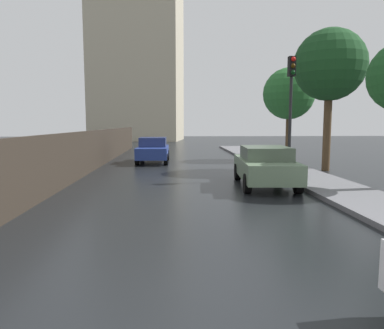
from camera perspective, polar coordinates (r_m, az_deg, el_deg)
The scene contains 7 objects.
ground at distance 4.55m, azimuth 2.52°, elevation -23.36°, with size 120.00×120.00×0.00m, color black.
car_blue_near_kerb at distance 21.00m, azimuth -6.15°, elevation 2.29°, with size 1.82×3.91×1.46m.
car_green_mid_road at distance 13.32m, azimuth 11.42°, elevation -0.13°, with size 2.10×4.44×1.44m.
traffic_light at distance 14.80m, azimuth 15.33°, elevation 10.52°, with size 0.26×0.39×4.68m.
street_tree_near at distance 18.66m, azimuth 20.88°, elevation 14.34°, with size 3.34×3.34×6.66m.
street_tree_far at distance 23.13m, azimuth 15.02°, elevation 10.70°, with size 3.12×3.12×5.62m.
distant_tower at distance 51.03m, azimuth -8.69°, elevation 20.29°, with size 12.44×9.68×33.85m.
Camera 1 is at (-0.39, -3.93, 2.27)m, focal length 33.86 mm.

